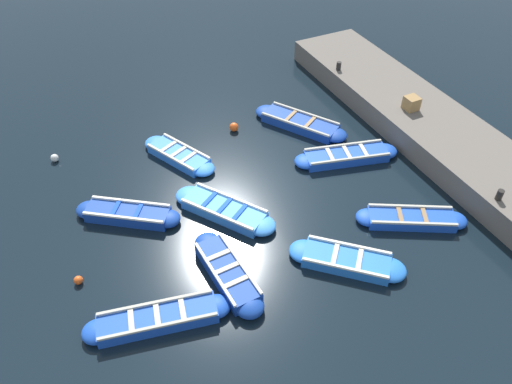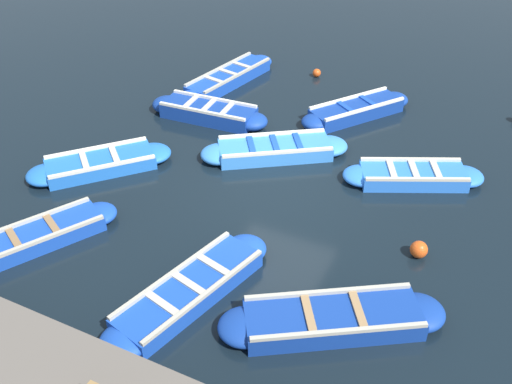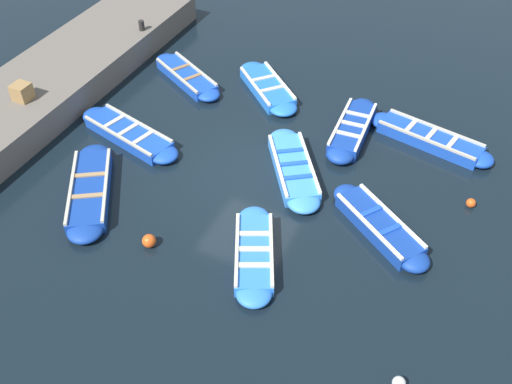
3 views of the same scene
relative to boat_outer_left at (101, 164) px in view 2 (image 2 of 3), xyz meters
name	(u,v)px [view 2 (image 2 of 3)]	position (x,y,z in m)	size (l,w,h in m)	color
ground_plane	(277,185)	(-1.24, 4.00, -0.16)	(120.00, 120.00, 0.00)	black
boat_outer_left	(101,164)	(0.00, 0.00, 0.00)	(3.12, 2.94, 0.38)	blue
boat_alongside	(209,112)	(-3.27, 1.06, 0.04)	(1.02, 3.40, 0.46)	navy
boat_centre	(190,291)	(2.68, 4.07, 0.01)	(3.91, 1.75, 0.39)	#1947B7
boat_bow_out	(35,238)	(2.75, 0.53, 0.00)	(3.40, 2.32, 0.38)	#1947B7
boat_far_corner	(275,150)	(-2.36, 3.43, 0.01)	(2.77, 3.50, 0.40)	#3884E0
boat_near_quay	(413,176)	(-2.72, 6.74, 0.00)	(2.12, 3.26, 0.38)	blue
boat_inner_gap	(229,78)	(-5.48, 0.49, 0.02)	(3.92, 1.50, 0.41)	#1947B7
boat_drifting	(356,110)	(-5.17, 4.58, 0.02)	(3.21, 2.56, 0.43)	navy
boat_tucked	(333,319)	(2.21, 6.60, 0.02)	(2.85, 3.78, 0.41)	navy
buoy_yellow_far	(317,73)	(-7.09, 2.68, -0.04)	(0.25, 0.25, 0.25)	#E05119
buoy_white_drifting	(419,249)	(-0.22, 7.47, 0.01)	(0.34, 0.34, 0.34)	#E05119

